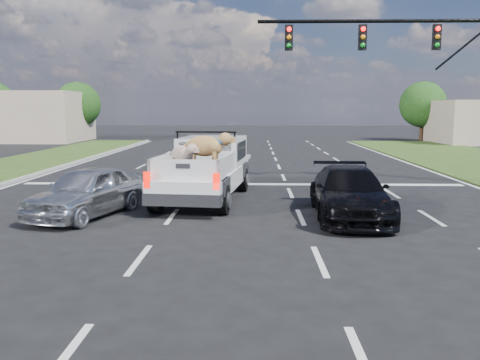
# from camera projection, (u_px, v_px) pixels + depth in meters

# --- Properties ---
(ground) EXTENTS (160.00, 160.00, 0.00)m
(ground) POSITION_uv_depth(u_px,v_px,m) (229.00, 260.00, 9.82)
(ground) COLOR black
(ground) RESTS_ON ground
(road_markings) EXTENTS (17.75, 60.00, 0.01)m
(road_markings) POSITION_uv_depth(u_px,v_px,m) (239.00, 200.00, 16.31)
(road_markings) COLOR silver
(road_markings) RESTS_ON ground
(traffic_signal) EXTENTS (9.11, 0.31, 7.00)m
(traffic_signal) POSITION_uv_depth(u_px,v_px,m) (430.00, 61.00, 19.36)
(traffic_signal) COLOR black
(traffic_signal) RESTS_ON ground
(building_left) EXTENTS (10.00, 8.00, 4.40)m
(building_left) POSITION_uv_depth(u_px,v_px,m) (27.00, 117.00, 45.69)
(building_left) COLOR tan
(building_left) RESTS_ON ground
(tree_far_c) EXTENTS (4.20, 4.20, 5.40)m
(tree_far_c) POSITION_uv_depth(u_px,v_px,m) (78.00, 105.00, 47.41)
(tree_far_c) COLOR #332114
(tree_far_c) RESTS_ON ground
(tree_far_d) EXTENTS (4.20, 4.20, 5.40)m
(tree_far_d) POSITION_uv_depth(u_px,v_px,m) (423.00, 105.00, 46.55)
(tree_far_d) COLOR #332114
(tree_far_d) RESTS_ON ground
(pickup_truck) EXTENTS (2.76, 6.07, 2.20)m
(pickup_truck) POSITION_uv_depth(u_px,v_px,m) (206.00, 167.00, 16.28)
(pickup_truck) COLOR black
(pickup_truck) RESTS_ON ground
(silver_sedan) EXTENTS (2.71, 4.31, 1.37)m
(silver_sedan) POSITION_uv_depth(u_px,v_px,m) (87.00, 191.00, 13.80)
(silver_sedan) COLOR silver
(silver_sedan) RESTS_ON ground
(black_coupe) EXTENTS (2.07, 4.72, 1.35)m
(black_coupe) POSITION_uv_depth(u_px,v_px,m) (349.00, 193.00, 13.61)
(black_coupe) COLOR black
(black_coupe) RESTS_ON ground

